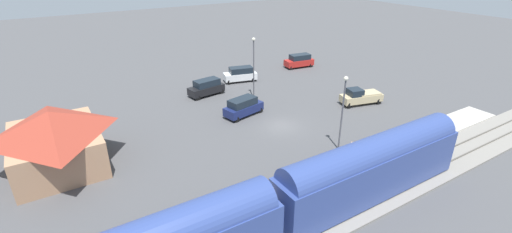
% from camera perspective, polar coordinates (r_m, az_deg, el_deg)
% --- Properties ---
extents(ground_plane, '(200.00, 200.00, 0.00)m').
position_cam_1_polar(ground_plane, '(40.35, 4.08, -1.54)').
color(ground_plane, '#4C4C4F').
extents(railway_track, '(4.80, 70.00, 0.30)m').
position_cam_1_polar(railway_track, '(31.72, 19.25, -10.87)').
color(railway_track, gray).
rests_on(railway_track, ground).
extents(platform, '(3.20, 46.00, 0.30)m').
position_cam_1_polar(platform, '(33.78, 14.10, -7.67)').
color(platform, '#B7B2A8').
rests_on(platform, ground).
extents(station_building, '(9.88, 7.93, 5.46)m').
position_cam_1_polar(station_building, '(36.35, -29.58, -3.07)').
color(station_building, tan).
rests_on(station_building, ground).
extents(pedestrian_on_platform, '(0.36, 0.36, 1.71)m').
position_cam_1_polar(pedestrian_on_platform, '(29.89, 8.87, -9.23)').
color(pedestrian_on_platform, '#333338').
rests_on(pedestrian_on_platform, platform).
extents(pedestrian_waiting_far, '(0.36, 0.36, 1.71)m').
position_cam_1_polar(pedestrian_waiting_far, '(34.34, 15.03, -5.01)').
color(pedestrian_waiting_far, '#333338').
rests_on(pedestrian_waiting_far, platform).
extents(suv_navy, '(2.97, 5.21, 2.22)m').
position_cam_1_polar(suv_navy, '(42.46, -2.06, 1.59)').
color(suv_navy, navy).
rests_on(suv_navy, ground).
extents(pickup_tan, '(3.20, 5.71, 2.14)m').
position_cam_1_polar(pickup_tan, '(47.77, 16.42, 3.11)').
color(pickup_tan, '#C6B284').
rests_on(pickup_tan, ground).
extents(suv_white, '(3.06, 5.22, 2.22)m').
position_cam_1_polar(suv_white, '(54.23, -2.52, 6.81)').
color(suv_white, white).
rests_on(suv_white, ground).
extents(suv_red, '(2.61, 5.12, 2.22)m').
position_cam_1_polar(suv_red, '(61.70, 6.95, 8.89)').
color(suv_red, red).
rests_on(suv_red, ground).
extents(suv_black, '(2.64, 5.13, 2.22)m').
position_cam_1_polar(suv_black, '(49.18, -7.95, 4.68)').
color(suv_black, black).
rests_on(suv_black, ground).
extents(light_pole_near_platform, '(0.44, 0.44, 7.61)m').
position_cam_1_polar(light_pole_near_platform, '(34.58, 13.79, 1.86)').
color(light_pole_near_platform, '#515156').
rests_on(light_pole_near_platform, ground).
extents(light_pole_lot_center, '(0.44, 0.44, 8.16)m').
position_cam_1_polar(light_pole_lot_center, '(46.50, -0.37, 8.86)').
color(light_pole_lot_center, '#515156').
rests_on(light_pole_lot_center, ground).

